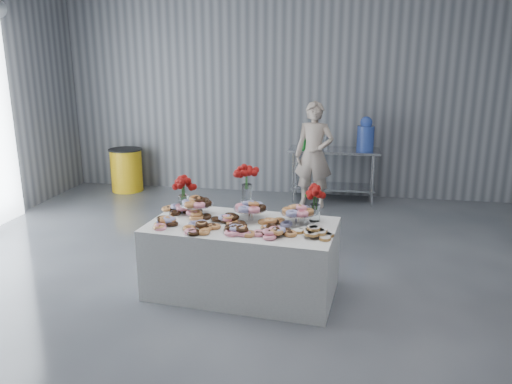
# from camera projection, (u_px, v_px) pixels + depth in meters

# --- Properties ---
(ground) EXTENTS (9.00, 9.00, 0.00)m
(ground) POSITION_uv_depth(u_px,v_px,m) (230.00, 313.00, 4.84)
(ground) COLOR #3D3F45
(ground) RESTS_ON ground
(room_walls) EXTENTS (8.04, 9.04, 4.02)m
(room_walls) POSITION_uv_depth(u_px,v_px,m) (196.00, 28.00, 4.25)
(room_walls) COLOR slate
(room_walls) RESTS_ON ground
(display_table) EXTENTS (1.98, 1.17, 0.75)m
(display_table) POSITION_uv_depth(u_px,v_px,m) (242.00, 258.00, 5.20)
(display_table) COLOR white
(display_table) RESTS_ON ground
(prep_table) EXTENTS (1.50, 0.60, 0.90)m
(prep_table) POSITION_uv_depth(u_px,v_px,m) (334.00, 165.00, 8.42)
(prep_table) COLOR silver
(prep_table) RESTS_ON ground
(donut_mounds) EXTENTS (1.87, 0.96, 0.09)m
(donut_mounds) POSITION_uv_depth(u_px,v_px,m) (241.00, 221.00, 5.04)
(donut_mounds) COLOR tan
(donut_mounds) RESTS_ON display_table
(cake_stand_left) EXTENTS (0.36, 0.36, 0.17)m
(cake_stand_left) POSITION_uv_depth(u_px,v_px,m) (197.00, 203.00, 5.34)
(cake_stand_left) COLOR silver
(cake_stand_left) RESTS_ON display_table
(cake_stand_mid) EXTENTS (0.36, 0.36, 0.17)m
(cake_stand_mid) POSITION_uv_depth(u_px,v_px,m) (251.00, 207.00, 5.19)
(cake_stand_mid) COLOR silver
(cake_stand_mid) RESTS_ON display_table
(cake_stand_right) EXTENTS (0.36, 0.36, 0.17)m
(cake_stand_right) POSITION_uv_depth(u_px,v_px,m) (298.00, 211.00, 5.06)
(cake_stand_right) COLOR silver
(cake_stand_right) RESTS_ON display_table
(danish_pile) EXTENTS (0.48, 0.48, 0.11)m
(danish_pile) POSITION_uv_depth(u_px,v_px,m) (312.00, 230.00, 4.75)
(danish_pile) COLOR white
(danish_pile) RESTS_ON display_table
(bouquet_left) EXTENTS (0.26, 0.26, 0.42)m
(bouquet_left) POSITION_uv_depth(u_px,v_px,m) (183.00, 185.00, 5.44)
(bouquet_left) COLOR white
(bouquet_left) RESTS_ON display_table
(bouquet_right) EXTENTS (0.26, 0.26, 0.42)m
(bouquet_right) POSITION_uv_depth(u_px,v_px,m) (315.00, 193.00, 5.12)
(bouquet_right) COLOR white
(bouquet_right) RESTS_ON display_table
(bouquet_center) EXTENTS (0.26, 0.26, 0.57)m
(bouquet_center) POSITION_uv_depth(u_px,v_px,m) (247.00, 180.00, 5.33)
(bouquet_center) COLOR silver
(bouquet_center) RESTS_ON display_table
(water_jug) EXTENTS (0.28, 0.28, 0.55)m
(water_jug) POSITION_uv_depth(u_px,v_px,m) (366.00, 135.00, 8.19)
(water_jug) COLOR blue
(water_jug) RESTS_ON prep_table
(drink_bottles) EXTENTS (0.54, 0.08, 0.27)m
(drink_bottles) POSITION_uv_depth(u_px,v_px,m) (315.00, 141.00, 8.27)
(drink_bottles) COLOR #268C33
(drink_bottles) RESTS_ON prep_table
(person) EXTENTS (0.68, 0.49, 1.72)m
(person) POSITION_uv_depth(u_px,v_px,m) (314.00, 155.00, 8.06)
(person) COLOR #CC8C93
(person) RESTS_ON ground
(trash_barrel) EXTENTS (0.61, 0.61, 0.78)m
(trash_barrel) POSITION_uv_depth(u_px,v_px,m) (127.00, 170.00, 9.13)
(trash_barrel) COLOR yellow
(trash_barrel) RESTS_ON ground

